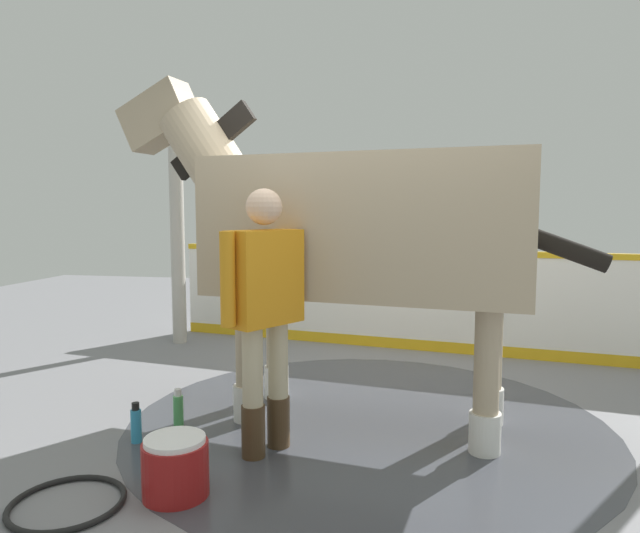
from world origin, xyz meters
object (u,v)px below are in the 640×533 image
handler (265,302)px  bottle_spray (178,410)px  horse (352,227)px  hose_coil (67,503)px  wash_bucket (175,467)px  bottle_shampoo (136,424)px

handler → bottle_spray: (-0.27, -0.73, -0.84)m
horse → hose_coil: bearing=57.7°
wash_bucket → bottle_shampoo: 0.83m
horse → hose_coil: 2.43m
horse → wash_bucket: size_ratio=10.00×
horse → bottle_shampoo: size_ratio=13.10×
wash_bucket → hose_coil: bearing=-67.6°
bottle_shampoo → bottle_spray: size_ratio=0.98×
bottle_shampoo → bottle_spray: (-0.30, 0.16, 0.00)m
bottle_spray → wash_bucket: bearing=24.0°
handler → hose_coil: size_ratio=2.81×
wash_bucket → hose_coil: wash_bucket is taller
bottle_spray → hose_coil: (1.12, -0.11, -0.11)m
wash_bucket → bottle_shampoo: bearing=-137.0°
handler → bottle_shampoo: size_ratio=6.14×
wash_bucket → hose_coil: (0.21, -0.51, -0.14)m
handler → wash_bucket: 1.08m
bottle_spray → hose_coil: bearing=-5.5°
bottle_spray → hose_coil: bottle_spray is taller
horse → hose_coil: horse is taller
wash_bucket → handler: bearing=152.9°
wash_bucket → bottle_shampoo: size_ratio=1.31×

